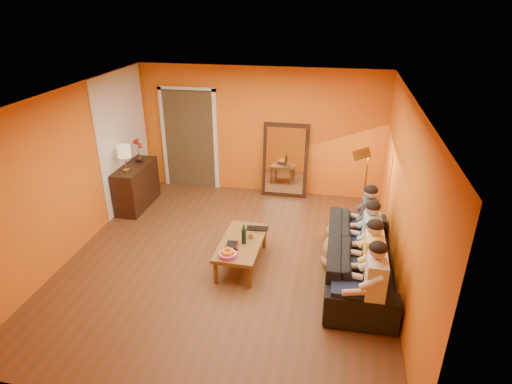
% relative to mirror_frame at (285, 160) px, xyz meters
% --- Properties ---
extents(room_shell, '(5.00, 5.50, 2.60)m').
position_rel_mirror_frame_xyz_m(room_shell, '(-0.55, -2.26, 0.54)').
color(room_shell, brown).
rests_on(room_shell, ground).
extents(white_accent, '(0.02, 1.90, 2.58)m').
position_rel_mirror_frame_xyz_m(white_accent, '(-3.04, -0.88, 0.54)').
color(white_accent, white).
rests_on(white_accent, wall_left).
extents(doorway_recess, '(1.06, 0.30, 2.10)m').
position_rel_mirror_frame_xyz_m(doorway_recess, '(-2.05, 0.20, 0.29)').
color(doorway_recess, '#3F2D19').
rests_on(doorway_recess, floor).
extents(door_jamb_left, '(0.08, 0.06, 2.20)m').
position_rel_mirror_frame_xyz_m(door_jamb_left, '(-2.62, 0.08, 0.29)').
color(door_jamb_left, white).
rests_on(door_jamb_left, wall_back).
extents(door_jamb_right, '(0.08, 0.06, 2.20)m').
position_rel_mirror_frame_xyz_m(door_jamb_right, '(-1.48, 0.08, 0.29)').
color(door_jamb_right, white).
rests_on(door_jamb_right, wall_back).
extents(door_header, '(1.22, 0.06, 0.08)m').
position_rel_mirror_frame_xyz_m(door_header, '(-2.05, 0.08, 1.36)').
color(door_header, white).
rests_on(door_header, wall_back).
extents(mirror_frame, '(0.92, 0.27, 1.51)m').
position_rel_mirror_frame_xyz_m(mirror_frame, '(0.00, 0.00, 0.00)').
color(mirror_frame, '#331811').
rests_on(mirror_frame, floor).
extents(mirror_glass, '(0.78, 0.21, 1.35)m').
position_rel_mirror_frame_xyz_m(mirror_glass, '(0.00, -0.04, 0.00)').
color(mirror_glass, white).
rests_on(mirror_glass, mirror_frame).
extents(sideboard, '(0.44, 1.18, 0.85)m').
position_rel_mirror_frame_xyz_m(sideboard, '(-2.79, -1.08, -0.34)').
color(sideboard, '#331811').
rests_on(sideboard, floor).
extents(table_lamp, '(0.24, 0.24, 0.51)m').
position_rel_mirror_frame_xyz_m(table_lamp, '(-2.79, -1.38, 0.34)').
color(table_lamp, beige).
rests_on(table_lamp, sideboard).
extents(sofa, '(2.40, 0.94, 0.70)m').
position_rel_mirror_frame_xyz_m(sofa, '(1.45, -2.70, -0.41)').
color(sofa, black).
rests_on(sofa, floor).
extents(coffee_table, '(0.65, 1.24, 0.42)m').
position_rel_mirror_frame_xyz_m(coffee_table, '(-0.32, -2.69, -0.55)').
color(coffee_table, brown).
rests_on(coffee_table, floor).
extents(floor_lamp, '(0.31, 0.25, 1.44)m').
position_rel_mirror_frame_xyz_m(floor_lamp, '(1.55, -1.09, -0.04)').
color(floor_lamp, '#B68735').
rests_on(floor_lamp, floor).
extents(dog, '(0.54, 0.65, 0.66)m').
position_rel_mirror_frame_xyz_m(dog, '(1.08, -2.44, -0.43)').
color(dog, '#AF874F').
rests_on(dog, floor).
extents(person_far_left, '(0.70, 0.44, 1.22)m').
position_rel_mirror_frame_xyz_m(person_far_left, '(1.58, -3.70, -0.15)').
color(person_far_left, beige).
rests_on(person_far_left, sofa).
extents(person_mid_left, '(0.70, 0.44, 1.22)m').
position_rel_mirror_frame_xyz_m(person_mid_left, '(1.58, -3.15, -0.15)').
color(person_mid_left, '#EFC14F').
rests_on(person_mid_left, sofa).
extents(person_mid_right, '(0.70, 0.44, 1.22)m').
position_rel_mirror_frame_xyz_m(person_mid_right, '(1.58, -2.60, -0.15)').
color(person_mid_right, '#85B6CE').
rests_on(person_mid_right, sofa).
extents(person_far_right, '(0.70, 0.44, 1.22)m').
position_rel_mirror_frame_xyz_m(person_far_right, '(1.58, -2.05, -0.15)').
color(person_far_right, '#36363B').
rests_on(person_far_right, sofa).
extents(fruit_bowl, '(0.26, 0.26, 0.16)m').
position_rel_mirror_frame_xyz_m(fruit_bowl, '(-0.42, -3.14, -0.26)').
color(fruit_bowl, '#CB478F').
rests_on(fruit_bowl, coffee_table).
extents(wine_bottle, '(0.07, 0.07, 0.31)m').
position_rel_mirror_frame_xyz_m(wine_bottle, '(-0.27, -2.74, -0.18)').
color(wine_bottle, black).
rests_on(wine_bottle, coffee_table).
extents(tumbler, '(0.10, 0.10, 0.09)m').
position_rel_mirror_frame_xyz_m(tumbler, '(-0.20, -2.57, -0.30)').
color(tumbler, '#B27F3F').
rests_on(tumbler, coffee_table).
extents(laptop, '(0.37, 0.25, 0.03)m').
position_rel_mirror_frame_xyz_m(laptop, '(-0.14, -2.34, -0.33)').
color(laptop, black).
rests_on(laptop, coffee_table).
extents(book_lower, '(0.20, 0.25, 0.02)m').
position_rel_mirror_frame_xyz_m(book_lower, '(-0.50, -2.89, -0.33)').
color(book_lower, '#331811').
rests_on(book_lower, coffee_table).
extents(book_mid, '(0.19, 0.24, 0.02)m').
position_rel_mirror_frame_xyz_m(book_mid, '(-0.49, -2.88, -0.31)').
color(book_mid, '#9E2212').
rests_on(book_mid, book_lower).
extents(book_upper, '(0.18, 0.23, 0.02)m').
position_rel_mirror_frame_xyz_m(book_upper, '(-0.50, -2.90, -0.29)').
color(book_upper, black).
rests_on(book_upper, book_mid).
extents(vase, '(0.16, 0.16, 0.17)m').
position_rel_mirror_frame_xyz_m(vase, '(-2.79, -0.83, 0.18)').
color(vase, '#331811').
rests_on(vase, sideboard).
extents(flowers, '(0.17, 0.17, 0.48)m').
position_rel_mirror_frame_xyz_m(flowers, '(-2.79, -0.83, 0.45)').
color(flowers, '#9E2212').
rests_on(flowers, vase).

